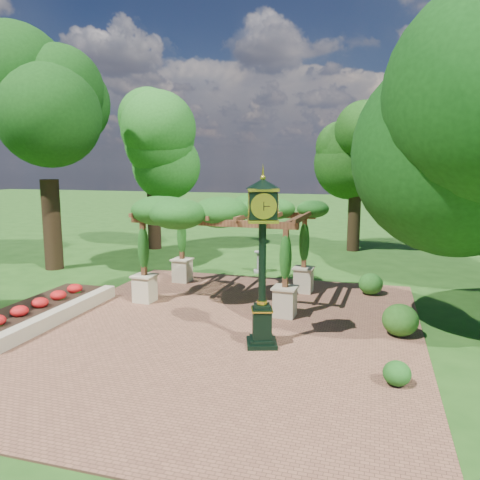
# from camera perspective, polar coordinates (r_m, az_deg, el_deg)

# --- Properties ---
(ground) EXTENTS (120.00, 120.00, 0.00)m
(ground) POSITION_cam_1_polar(r_m,az_deg,el_deg) (11.63, -3.50, -12.68)
(ground) COLOR #1E4714
(ground) RESTS_ON ground
(brick_plaza) EXTENTS (10.00, 12.00, 0.04)m
(brick_plaza) POSITION_cam_1_polar(r_m,az_deg,el_deg) (12.51, -1.94, -10.98)
(brick_plaza) COLOR brown
(brick_plaza) RESTS_ON ground
(border_wall) EXTENTS (0.35, 5.00, 0.40)m
(border_wall) POSITION_cam_1_polar(r_m,az_deg,el_deg) (14.10, -20.90, -8.47)
(border_wall) COLOR #C6B793
(border_wall) RESTS_ON ground
(flower_bed) EXTENTS (1.50, 5.00, 0.36)m
(flower_bed) POSITION_cam_1_polar(r_m,az_deg,el_deg) (14.65, -23.74, -8.07)
(flower_bed) COLOR red
(flower_bed) RESTS_ON ground
(pedestal_clock) EXTENTS (1.00, 1.00, 4.06)m
(pedestal_clock) POSITION_cam_1_polar(r_m,az_deg,el_deg) (10.86, 2.75, -0.89)
(pedestal_clock) COLOR black
(pedestal_clock) RESTS_ON brick_plaza
(pergola) EXTENTS (5.41, 3.55, 3.31)m
(pergola) POSITION_cam_1_polar(r_m,az_deg,el_deg) (14.98, -1.64, 3.02)
(pergola) COLOR beige
(pergola) RESTS_ON brick_plaza
(sundial) EXTENTS (0.59, 0.59, 0.87)m
(sundial) POSITION_cam_1_polar(r_m,az_deg,el_deg) (19.02, 2.43, -2.82)
(sundial) COLOR gray
(sundial) RESTS_ON ground
(shrub_front) EXTENTS (0.72, 0.72, 0.49)m
(shrub_front) POSITION_cam_1_polar(r_m,az_deg,el_deg) (10.00, 18.59, -15.15)
(shrub_front) COLOR #1B5217
(shrub_front) RESTS_ON brick_plaza
(shrub_mid) EXTENTS (0.95, 0.95, 0.81)m
(shrub_mid) POSITION_cam_1_polar(r_m,az_deg,el_deg) (12.65, 18.96, -9.21)
(shrub_mid) COLOR #255818
(shrub_mid) RESTS_ON brick_plaza
(shrub_back) EXTENTS (0.91, 0.91, 0.71)m
(shrub_back) POSITION_cam_1_polar(r_m,az_deg,el_deg) (16.26, 15.65, -5.17)
(shrub_back) COLOR #235E1B
(shrub_back) RESTS_ON brick_plaza
(tree_west_near) EXTENTS (4.25, 4.25, 9.64)m
(tree_west_near) POSITION_cam_1_polar(r_m,az_deg,el_deg) (20.88, -22.74, 14.71)
(tree_west_near) COLOR #312013
(tree_west_near) RESTS_ON ground
(tree_west_far) EXTENTS (3.38, 3.38, 7.89)m
(tree_west_far) POSITION_cam_1_polar(r_m,az_deg,el_deg) (24.50, -10.68, 11.46)
(tree_west_far) COLOR black
(tree_west_far) RESTS_ON ground
(tree_north) EXTENTS (3.30, 3.30, 7.29)m
(tree_north) POSITION_cam_1_polar(r_m,az_deg,el_deg) (24.17, 14.03, 10.42)
(tree_north) COLOR #2F2112
(tree_north) RESTS_ON ground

